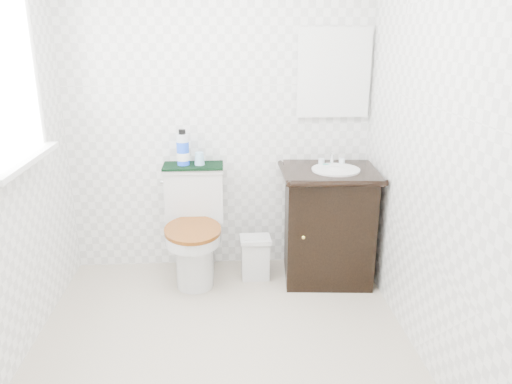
{
  "coord_description": "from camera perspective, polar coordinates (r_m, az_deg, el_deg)",
  "views": [
    {
      "loc": [
        0.03,
        -2.38,
        1.74
      ],
      "look_at": [
        0.24,
        0.75,
        0.72
      ],
      "focal_mm": 35.0,
      "sensor_mm": 36.0,
      "label": 1
    }
  ],
  "objects": [
    {
      "name": "trash_bin",
      "position": [
        3.67,
        -0.1,
        -7.45
      ],
      "size": [
        0.22,
        0.18,
        0.32
      ],
      "color": "silver",
      "rests_on": "floor"
    },
    {
      "name": "floor",
      "position": [
        2.95,
        -3.84,
        -18.15
      ],
      "size": [
        2.4,
        2.4,
        0.0
      ],
      "primitive_type": "plane",
      "color": "#C2B39C",
      "rests_on": "ground"
    },
    {
      "name": "vanity",
      "position": [
        3.61,
        8.26,
        -3.39
      ],
      "size": [
        0.68,
        0.6,
        0.92
      ],
      "color": "black",
      "rests_on": "floor"
    },
    {
      "name": "wall_front",
      "position": [
        1.3,
        -4.82,
        -6.56
      ],
      "size": [
        2.4,
        0.0,
        2.4
      ],
      "primitive_type": "plane",
      "rotation": [
        -1.57,
        0.0,
        0.0
      ],
      "color": "white",
      "rests_on": "ground"
    },
    {
      "name": "wall_right",
      "position": [
        2.67,
        20.05,
        5.27
      ],
      "size": [
        0.0,
        2.4,
        2.4
      ],
      "primitive_type": "plane",
      "rotation": [
        1.57,
        0.0,
        -1.57
      ],
      "color": "white",
      "rests_on": "ground"
    },
    {
      "name": "towel",
      "position": [
        3.6,
        -7.21,
        2.98
      ],
      "size": [
        0.43,
        0.22,
        0.02
      ],
      "primitive_type": "cube",
      "color": "black",
      "rests_on": "toilet"
    },
    {
      "name": "toilet",
      "position": [
        3.63,
        -7.03,
        -4.54
      ],
      "size": [
        0.44,
        0.64,
        0.8
      ],
      "color": "silver",
      "rests_on": "floor"
    },
    {
      "name": "window",
      "position": [
        2.86,
        -27.1,
        12.34
      ],
      "size": [
        0.02,
        0.7,
        0.9
      ],
      "primitive_type": "cube",
      "color": "white",
      "rests_on": "wall_left"
    },
    {
      "name": "soap_bar",
      "position": [
        3.57,
        7.96,
        3.11
      ],
      "size": [
        0.07,
        0.04,
        0.02
      ],
      "primitive_type": "ellipsoid",
      "color": "#1B8575",
      "rests_on": "vanity"
    },
    {
      "name": "wall_back",
      "position": [
        3.62,
        -4.28,
        9.43
      ],
      "size": [
        2.4,
        0.0,
        2.4
      ],
      "primitive_type": "plane",
      "rotation": [
        1.57,
        0.0,
        0.0
      ],
      "color": "white",
      "rests_on": "ground"
    },
    {
      "name": "cup",
      "position": [
        3.58,
        -6.49,
        3.83
      ],
      "size": [
        0.07,
        0.07,
        0.09
      ],
      "primitive_type": "cone",
      "color": "#90C7EC",
      "rests_on": "towel"
    },
    {
      "name": "mirror",
      "position": [
        3.65,
        8.87,
        13.29
      ],
      "size": [
        0.5,
        0.02,
        0.6
      ],
      "primitive_type": "cube",
      "color": "silver",
      "rests_on": "wall_back"
    },
    {
      "name": "mouthwash_bottle",
      "position": [
        3.58,
        -8.36,
        4.91
      ],
      "size": [
        0.09,
        0.09,
        0.26
      ],
      "color": "blue",
      "rests_on": "towel"
    }
  ]
}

